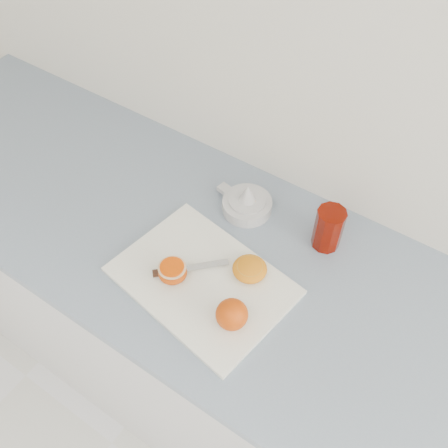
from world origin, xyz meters
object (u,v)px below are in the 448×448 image
counter (245,353)px  cutting_board (202,281)px  citrus_juicer (247,203)px  red_tumbler (328,230)px  half_orange (173,272)px

counter → cutting_board: bearing=-129.8°
citrus_juicer → cutting_board: bearing=-81.8°
citrus_juicer → red_tumbler: red_tumbler is taller
half_orange → red_tumbler: red_tumbler is taller
cutting_board → citrus_juicer: 0.25m
counter → cutting_board: size_ratio=6.17×
counter → citrus_juicer: size_ratio=14.71×
counter → red_tumbler: bearing=57.4°
cutting_board → citrus_juicer: (-0.04, 0.24, 0.02)m
cutting_board → red_tumbler: bearing=54.7°
counter → red_tumbler: 0.53m
counter → cutting_board: 0.46m
half_orange → citrus_juicer: citrus_juicer is taller
counter → half_orange: 0.51m
cutting_board → half_orange: half_orange is taller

